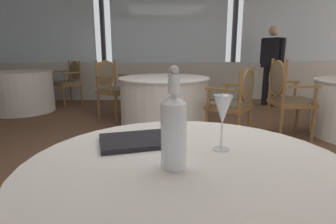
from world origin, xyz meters
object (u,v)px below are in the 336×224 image
water_bottle (174,128)px  dining_chair_3_1 (112,84)px  diner_person_0 (272,61)px  menu_book (136,141)px  dining_chair_3_0 (236,99)px  dining_chair_1_1 (70,79)px  wine_glass (224,111)px  dining_chair_0_0 (285,93)px

water_bottle → dining_chair_3_1: 3.73m
water_bottle → dining_chair_3_1: (-0.82, 3.63, -0.30)m
water_bottle → diner_person_0: 5.07m
dining_chair_3_1 → menu_book: bearing=-41.7°
menu_book → dining_chair_3_0: 2.36m
menu_book → water_bottle: bearing=-73.0°
water_bottle → dining_chair_3_1: size_ratio=0.34×
water_bottle → dining_chair_3_0: bearing=69.4°
water_bottle → dining_chair_1_1: water_bottle is taller
dining_chair_1_1 → dining_chair_3_0: (2.79, -2.56, 0.00)m
wine_glass → diner_person_0: (2.01, 4.42, 0.00)m
menu_book → dining_chair_3_1: (-0.68, 3.39, -0.18)m
dining_chair_3_1 → diner_person_0: 3.19m
dining_chair_1_1 → dining_chair_3_1: dining_chair_3_1 is taller
dining_chair_3_0 → dining_chair_0_0: bearing=-130.5°
menu_book → dining_chair_3_1: dining_chair_3_1 is taller
menu_book → dining_chair_0_0: bearing=39.4°
wine_glass → menu_book: 0.38m
dining_chair_0_0 → diner_person_0: 2.20m
water_bottle → menu_book: bearing=120.8°
water_bottle → dining_chair_0_0: (1.55, 2.50, -0.28)m
wine_glass → dining_chair_3_1: (-1.02, 3.48, -0.32)m
dining_chair_3_0 → dining_chair_3_1: dining_chair_3_1 is taller
menu_book → dining_chair_3_0: size_ratio=0.32×
menu_book → dining_chair_0_0: 2.83m
water_bottle → dining_chair_3_0: size_ratio=0.36×
diner_person_0 → dining_chair_3_1: bearing=-16.9°
dining_chair_0_0 → dining_chair_3_1: size_ratio=1.05×
dining_chair_3_0 → dining_chair_3_1: 2.13m
diner_person_0 → menu_book: bearing=27.5°
dining_chair_0_0 → diner_person_0: bearing=73.0°
menu_book → dining_chair_3_0: bearing=50.4°
wine_glass → dining_chair_3_1: bearing=106.3°
wine_glass → dining_chair_1_1: bearing=113.9°
water_bottle → dining_chair_3_0: (0.88, 2.35, -0.33)m
dining_chair_3_1 → diner_person_0: size_ratio=0.61×
water_bottle → menu_book: water_bottle is taller
dining_chair_1_1 → diner_person_0: size_ratio=0.57×
diner_person_0 → wine_glass: bearing=31.4°
wine_glass → dining_chair_0_0: bearing=60.0°
dining_chair_0_0 → dining_chair_1_1: (-3.46, 2.41, -0.06)m
dining_chair_0_0 → diner_person_0: (0.66, 2.07, 0.31)m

